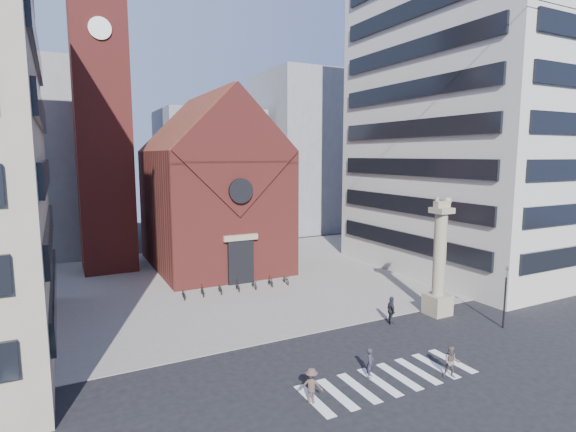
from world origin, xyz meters
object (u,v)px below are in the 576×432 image
at_px(traffic_light, 505,295).
at_px(scooter_0, 184,294).
at_px(pedestrian_0, 370,363).
at_px(pedestrian_1, 452,362).
at_px(pedestrian_2, 391,310).
at_px(lion_column, 439,268).

xyz_separation_m(traffic_light, scooter_0, (-17.71, 15.94, -1.83)).
distance_m(pedestrian_0, pedestrian_1, 4.26).
height_order(pedestrian_2, scooter_0, pedestrian_2).
bearing_deg(pedestrian_1, pedestrian_2, 113.41).
height_order(lion_column, pedestrian_2, lion_column).
bearing_deg(traffic_light, pedestrian_0, -173.63).
distance_m(lion_column, scooter_0, 19.97).
relative_size(lion_column, pedestrian_2, 4.41).
bearing_deg(lion_column, scooter_0, 142.79).
bearing_deg(pedestrian_2, traffic_light, -104.54).
distance_m(lion_column, traffic_light, 4.62).
bearing_deg(pedestrian_2, pedestrian_1, -178.34).
relative_size(lion_column, traffic_light, 2.02).
bearing_deg(lion_column, pedestrian_0, -152.33).
height_order(lion_column, pedestrian_0, lion_column).
bearing_deg(traffic_light, lion_column, 116.46).
bearing_deg(scooter_0, traffic_light, -34.03).
bearing_deg(pedestrian_0, traffic_light, -32.63).
bearing_deg(pedestrian_1, traffic_light, 61.08).
bearing_deg(pedestrian_1, pedestrian_0, -167.95).
height_order(pedestrian_0, pedestrian_1, pedestrian_1).
xyz_separation_m(lion_column, pedestrian_2, (-4.33, 0.00, -2.47)).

